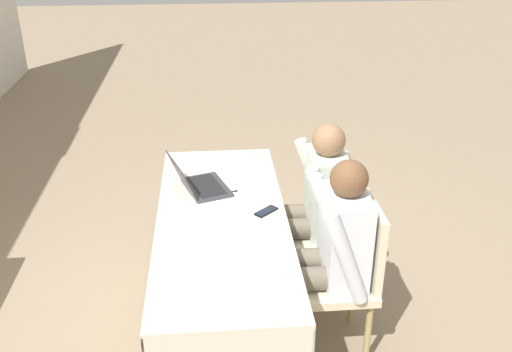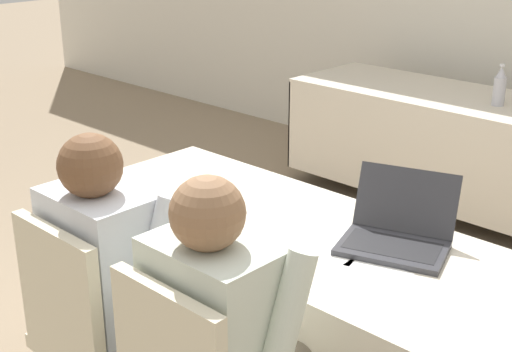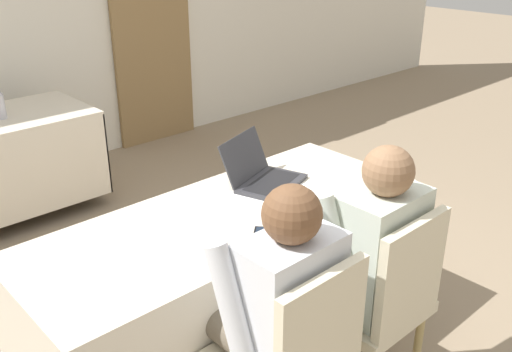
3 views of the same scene
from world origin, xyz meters
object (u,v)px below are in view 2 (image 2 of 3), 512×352
object	(u,v)px
chair_near_left	(98,330)
person_white_shirt	(231,337)
cell_phone	(250,253)
laptop	(397,234)
water_bottle	(500,87)
person_checkered_shirt	(120,276)

from	to	relation	value
chair_near_left	person_white_shirt	world-z (taller)	person_white_shirt
cell_phone	laptop	bearing A→B (deg)	9.35
chair_near_left	person_white_shirt	xyz separation A→B (m)	(0.52, 0.10, 0.16)
chair_near_left	person_white_shirt	size ratio (longest dim) A/B	0.78
chair_near_left	water_bottle	bearing A→B (deg)	-90.54
laptop	person_white_shirt	xyz separation A→B (m)	(-0.09, -0.70, -0.11)
laptop	person_checkered_shirt	distance (m)	0.93
cell_phone	water_bottle	world-z (taller)	water_bottle
water_bottle	chair_near_left	world-z (taller)	water_bottle
person_checkered_shirt	person_white_shirt	xyz separation A→B (m)	(0.52, 0.00, 0.00)
laptop	water_bottle	distance (m)	2.03
cell_phone	person_white_shirt	xyz separation A→B (m)	(0.23, -0.31, -0.07)
person_checkered_shirt	person_white_shirt	world-z (taller)	same
laptop	chair_near_left	world-z (taller)	laptop
water_bottle	person_white_shirt	world-z (taller)	person_white_shirt
water_bottle	person_checkered_shirt	bearing A→B (deg)	-90.56
water_bottle	person_white_shirt	distance (m)	2.70
laptop	person_checkered_shirt	size ratio (longest dim) A/B	0.37
cell_phone	chair_near_left	size ratio (longest dim) A/B	0.16
cell_phone	chair_near_left	bearing A→B (deg)	-166.58
person_white_shirt	person_checkered_shirt	bearing A→B (deg)	0.00
person_white_shirt	laptop	bearing A→B (deg)	-96.98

